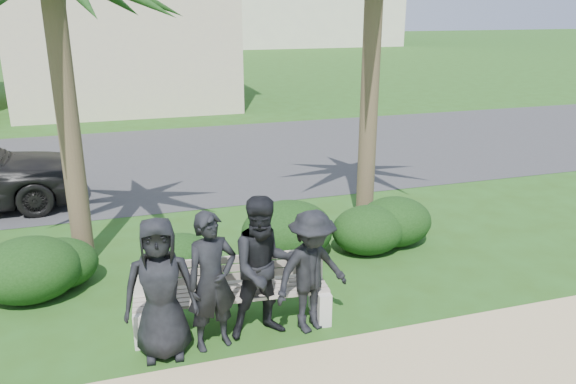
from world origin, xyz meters
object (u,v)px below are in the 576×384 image
at_px(man_c, 265,268).
at_px(man_d, 312,272).
at_px(park_bench, 232,298).
at_px(man_a, 160,289).
at_px(man_b, 212,281).

distance_m(man_c, man_d, 0.58).
relative_size(park_bench, man_a, 1.45).
height_order(man_a, man_d, man_a).
xyz_separation_m(man_a, man_b, (0.58, 0.01, 0.00)).
height_order(park_bench, man_b, man_b).
bearing_deg(man_d, man_a, 164.20).
distance_m(man_b, man_c, 0.64).
bearing_deg(man_c, man_a, -178.21).
distance_m(man_b, man_d, 1.20).
xyz_separation_m(man_c, man_d, (0.56, -0.06, -0.10)).
bearing_deg(park_bench, man_c, -36.33).
bearing_deg(park_bench, man_d, -16.73).
bearing_deg(man_a, man_b, 5.40).
distance_m(park_bench, man_a, 1.05).
bearing_deg(man_d, man_b, 164.02).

